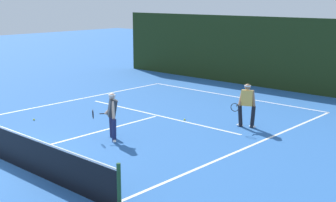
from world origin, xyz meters
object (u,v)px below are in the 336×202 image
tennis_ball (34,120)px  tennis_ball_extra (185,120)px  player_near (112,114)px  player_far (247,104)px

tennis_ball → tennis_ball_extra: 5.58m
player_near → tennis_ball_extra: (0.21, 3.33, -0.80)m
player_far → tennis_ball_extra: bearing=0.3°
player_far → tennis_ball_extra: size_ratio=23.47×
tennis_ball → tennis_ball_extra: bearing=42.1°
player_far → tennis_ball: size_ratio=23.47×
player_far → tennis_ball: player_far is taller
player_near → tennis_ball: bearing=39.6°
player_near → tennis_ball: player_near is taller
tennis_ball_extra → tennis_ball: bearing=-137.9°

